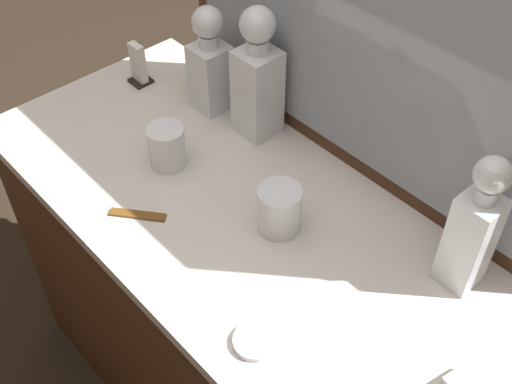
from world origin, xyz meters
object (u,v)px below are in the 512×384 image
at_px(crystal_decanter_center, 257,84).
at_px(crystal_decanter_far_left, 210,69).
at_px(crystal_decanter_left, 471,235).
at_px(porcelain_dish, 255,341).
at_px(crystal_tumbler_front, 279,211).
at_px(napkin_holder, 139,67).
at_px(tortoiseshell_comb, 138,215).
at_px(crystal_tumbler_center, 167,148).

height_order(crystal_decanter_center, crystal_decanter_far_left, crystal_decanter_center).
distance_m(crystal_decanter_left, porcelain_dish, 0.42).
bearing_deg(crystal_decanter_left, crystal_decanter_far_left, -179.98).
bearing_deg(crystal_tumbler_front, porcelain_dish, -52.22).
bearing_deg(napkin_holder, porcelain_dish, -21.35).
distance_m(crystal_decanter_center, crystal_tumbler_front, 0.32).
relative_size(crystal_decanter_center, tortoiseshell_comb, 3.03).
height_order(crystal_decanter_far_left, porcelain_dish, crystal_decanter_far_left).
bearing_deg(napkin_holder, crystal_tumbler_front, -7.90).
xyz_separation_m(crystal_decanter_center, tortoiseshell_comb, (0.04, -0.37, -0.13)).
bearing_deg(porcelain_dish, crystal_tumbler_front, 127.78).
bearing_deg(tortoiseshell_comb, crystal_decanter_left, 33.39).
distance_m(crystal_decanter_center, tortoiseshell_comb, 0.39).
bearing_deg(crystal_decanter_far_left, crystal_tumbler_center, -64.22).
distance_m(crystal_decanter_center, porcelain_dish, 0.59).
bearing_deg(crystal_tumbler_center, crystal_decanter_left, 18.51).
bearing_deg(crystal_decanter_far_left, crystal_tumbler_front, -21.39).
height_order(crystal_decanter_far_left, napkin_holder, crystal_decanter_far_left).
distance_m(tortoiseshell_comb, napkin_holder, 0.48).
relative_size(crystal_decanter_left, crystal_tumbler_front, 2.97).
bearing_deg(porcelain_dish, crystal_tumbler_center, 160.37).
distance_m(crystal_decanter_far_left, porcelain_dish, 0.69).
bearing_deg(crystal_tumbler_front, crystal_decanter_center, 145.62).
relative_size(crystal_tumbler_center, crystal_tumbler_front, 0.98).
height_order(crystal_tumbler_center, crystal_tumbler_front, crystal_tumbler_front).
bearing_deg(tortoiseshell_comb, crystal_tumbler_center, 120.78).
xyz_separation_m(crystal_decanter_far_left, porcelain_dish, (0.57, -0.37, -0.10)).
bearing_deg(crystal_tumbler_center, napkin_holder, 156.02).
bearing_deg(napkin_holder, crystal_decanter_center, 15.00).
bearing_deg(napkin_holder, crystal_tumbler_center, -23.98).
relative_size(crystal_decanter_far_left, crystal_tumbler_center, 2.72).
bearing_deg(crystal_tumbler_center, crystal_decanter_far_left, 115.78).
distance_m(porcelain_dish, tortoiseshell_comb, 0.38).
bearing_deg(crystal_tumbler_center, crystal_tumbler_front, 9.40).
xyz_separation_m(crystal_decanter_left, crystal_tumbler_front, (-0.32, -0.16, -0.07)).
bearing_deg(crystal_decanter_center, porcelain_dish, -42.75).
relative_size(crystal_decanter_far_left, napkin_holder, 2.42).
xyz_separation_m(tortoiseshell_comb, napkin_holder, (-0.39, 0.28, 0.04)).
xyz_separation_m(crystal_tumbler_center, napkin_holder, (-0.30, 0.13, 0.00)).
distance_m(crystal_decanter_left, tortoiseshell_comb, 0.65).
height_order(crystal_tumbler_center, tortoiseshell_comb, crystal_tumbler_center).
height_order(crystal_decanter_center, crystal_tumbler_center, crystal_decanter_center).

